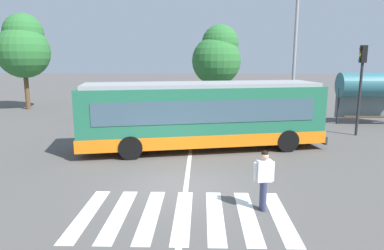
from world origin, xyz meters
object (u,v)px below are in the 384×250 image
parked_car_champagne (107,106)px  parked_car_black (145,106)px  pedestrian_crossing_street (264,177)px  background_tree_left (23,46)px  background_tree_right (218,56)px  traffic_light_far_corner (361,76)px  city_transit_bus (202,115)px  parked_car_teal (185,106)px  twin_arm_street_lamp (296,22)px  bus_stop_shelter (371,86)px  parked_car_white (219,106)px

parked_car_champagne → parked_car_black: (2.72, -0.17, 0.00)m
pedestrian_crossing_street → background_tree_left: background_tree_left is taller
background_tree_right → parked_car_black: bearing=-125.9°
pedestrian_crossing_street → traffic_light_far_corner: traffic_light_far_corner is taller
background_tree_right → city_transit_bus: bearing=-94.9°
parked_car_black → parked_car_teal: same height
background_tree_left → twin_arm_street_lamp: bearing=-14.8°
parked_car_champagne → background_tree_left: background_tree_left is taller
parked_car_teal → traffic_light_far_corner: (9.62, -5.86, 2.45)m
pedestrian_crossing_street → bus_stop_shelter: bus_stop_shelter is taller
parked_car_white → pedestrian_crossing_street: bearing=-88.2°
parked_car_champagne → parked_car_black: 2.73m
city_transit_bus → background_tree_right: (1.38, 16.08, 2.73)m
pedestrian_crossing_street → parked_car_champagne: size_ratio=0.38×
pedestrian_crossing_street → twin_arm_street_lamp: bearing=72.7°
parked_car_champagne → parked_car_black: bearing=-3.6°
pedestrian_crossing_street → twin_arm_street_lamp: (4.13, 13.31, 5.33)m
bus_stop_shelter → parked_car_teal: bearing=167.8°
city_transit_bus → parked_car_white: city_transit_bus is taller
twin_arm_street_lamp → parked_car_white: bearing=158.2°
background_tree_right → pedestrian_crossing_street: bearing=-89.2°
parked_car_teal → city_transit_bus: bearing=-82.2°
parked_car_teal → twin_arm_street_lamp: 9.20m
parked_car_teal → background_tree_right: background_tree_right is taller
city_transit_bus → parked_car_champagne: 11.07m
pedestrian_crossing_street → city_transit_bus: bearing=104.5°
city_transit_bus → traffic_light_far_corner: bearing=19.8°
city_transit_bus → twin_arm_street_lamp: (5.82, 6.78, 4.71)m
traffic_light_far_corner → bus_stop_shelter: (2.15, 3.31, -0.80)m
bus_stop_shelter → twin_arm_street_lamp: 6.13m
traffic_light_far_corner → background_tree_left: 24.44m
parked_car_black → twin_arm_street_lamp: bearing=-10.0°
pedestrian_crossing_street → parked_car_black: (-5.77, 15.06, -0.20)m
bus_stop_shelter → city_transit_bus: bearing=-149.0°
city_transit_bus → parked_car_teal: city_transit_bus is taller
twin_arm_street_lamp → traffic_light_far_corner: bearing=-55.5°
city_transit_bus → pedestrian_crossing_street: size_ratio=6.62×
pedestrian_crossing_street → parked_car_white: bearing=91.8°
parked_car_champagne → bus_stop_shelter: bearing=-7.8°
background_tree_left → background_tree_right: 16.12m
parked_car_white → bus_stop_shelter: bus_stop_shelter is taller
city_transit_bus → twin_arm_street_lamp: 10.10m
parked_car_champagne → background_tree_right: (8.18, 7.38, 3.55)m
parked_car_champagne → bus_stop_shelter: size_ratio=1.14×
parked_car_black → twin_arm_street_lamp: 11.48m
bus_stop_shelter → traffic_light_far_corner: bearing=-123.0°
bus_stop_shelter → twin_arm_street_lamp: twin_arm_street_lamp is taller
parked_car_teal → background_tree_right: size_ratio=0.64×
parked_car_black → traffic_light_far_corner: (12.48, -5.50, 2.45)m
bus_stop_shelter → background_tree_right: background_tree_right is taller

